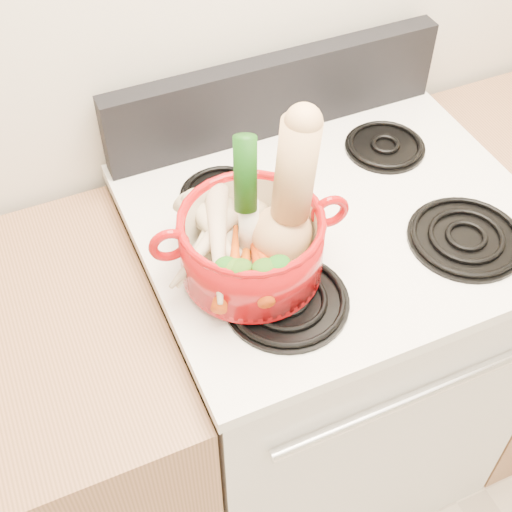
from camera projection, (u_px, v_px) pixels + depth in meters
name	position (u px, v px, depth m)	size (l,w,h in m)	color
stove_body	(321.00, 355.00, 1.77)	(0.76, 0.65, 0.92)	silver
cooktop	(337.00, 220.00, 1.42)	(0.78, 0.67, 0.03)	white
control_backsplash	(275.00, 95.00, 1.53)	(0.76, 0.05, 0.18)	black
oven_handle	(417.00, 396.00, 1.33)	(0.02, 0.02, 0.60)	silver
burner_front_left	(287.00, 300.00, 1.25)	(0.22, 0.22, 0.02)	black
burner_front_right	(466.00, 237.00, 1.36)	(0.22, 0.22, 0.02)	black
burner_back_left	(223.00, 194.00, 1.44)	(0.17, 0.17, 0.02)	black
burner_back_right	(385.00, 145.00, 1.54)	(0.17, 0.17, 0.02)	black
dutch_oven	(251.00, 245.00, 1.25)	(0.25, 0.25, 0.12)	#9E0A0C
pot_handle_left	(169.00, 245.00, 1.19)	(0.07, 0.07, 0.02)	#9E0A0C
pot_handle_right	(330.00, 211.00, 1.24)	(0.07, 0.07, 0.02)	#9E0A0C
squash	(293.00, 192.00, 1.18)	(0.12, 0.12, 0.28)	tan
leek	(249.00, 200.00, 1.19)	(0.04, 0.04, 0.25)	silver
ginger	(250.00, 212.00, 1.32)	(0.08, 0.06, 0.04)	tan
parsnip_0	(229.00, 248.00, 1.26)	(0.05, 0.05, 0.24)	beige
parsnip_1	(201.00, 246.00, 1.25)	(0.04, 0.04, 0.18)	beige
parsnip_2	(218.00, 232.00, 1.27)	(0.04, 0.04, 0.20)	beige
parsnip_3	(201.00, 248.00, 1.23)	(0.04, 0.04, 0.18)	beige
parsnip_4	(220.00, 238.00, 1.25)	(0.04, 0.04, 0.22)	beige
parsnip_5	(218.00, 241.00, 1.22)	(0.05, 0.05, 0.25)	beige
carrot_0	(245.00, 265.00, 1.24)	(0.03, 0.03, 0.16)	#D8640A
carrot_1	(225.00, 279.00, 1.21)	(0.03, 0.03, 0.13)	#D4420A
carrot_2	(260.00, 257.00, 1.23)	(0.03, 0.03, 0.17)	#D0440A
carrot_3	(259.00, 271.00, 1.21)	(0.03, 0.03, 0.14)	#D2450A
carrot_4	(235.00, 258.00, 1.22)	(0.03, 0.03, 0.14)	#DC480B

